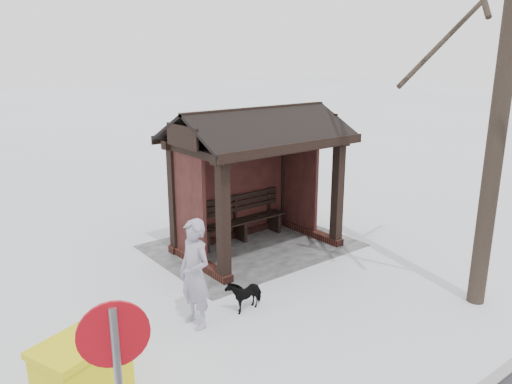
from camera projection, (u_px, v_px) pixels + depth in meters
ground at (258, 249)px, 10.94m from camera, size 120.00×120.00×0.00m
kerb at (508, 369)px, 6.76m from camera, size 120.00×0.15×0.06m
trampled_patch at (252, 246)px, 11.09m from camera, size 4.20×3.20×0.02m
bus_shelter at (253, 151)px, 10.47m from camera, size 3.60×2.40×3.09m
pedestrian at (195, 274)px, 7.66m from camera, size 0.48×0.68×1.75m
dog at (245, 293)px, 8.33m from camera, size 0.68×0.37×0.55m
grit_bin at (83, 369)px, 6.09m from camera, size 1.26×1.05×0.82m
road_sign at (117, 372)px, 4.05m from camera, size 0.56×0.21×2.28m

